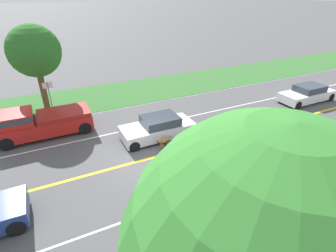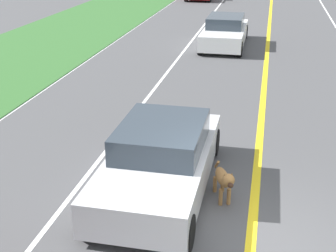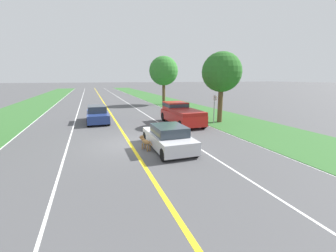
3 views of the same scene
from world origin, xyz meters
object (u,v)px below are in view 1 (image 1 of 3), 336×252
Objects in this scene: ego_car at (158,128)px; dog at (164,141)px; pickup_truck at (40,122)px; street_sign at (50,95)px; car_trailing_near at (307,94)px; roadside_tree_right_near at (34,51)px.

ego_car reaches higher than dog.
pickup_truck is 2.96m from street_sign.
ego_car is at bearing -117.94° from pickup_truck.
pickup_truck reaches higher than car_trailing_near.
ego_car is 1.78× the size of street_sign.
dog is 0.19× the size of roadside_tree_right_near.
roadside_tree_right_near is (6.83, 5.71, 3.70)m from ego_car.
pickup_truck is (3.31, 6.23, 0.26)m from ego_car.
street_sign reaches higher than dog.
car_trailing_near is at bearing -103.97° from dog.
ego_car is 0.72× the size of roadside_tree_right_near.
dog is at bearing -144.94° from street_sign.
roadside_tree_right_near is at bearing 14.34° from dog.
roadside_tree_right_near is 2.48× the size of street_sign.
pickup_truck is 1.17× the size of car_trailing_near.
ego_car is 9.64m from roadside_tree_right_near.
ego_car is at bearing -30.41° from dog.
roadside_tree_right_near is at bearing 69.94° from car_trailing_near.
car_trailing_near is (0.04, -12.87, -0.01)m from ego_car.
car_trailing_near is at bearing -99.70° from pickup_truck.
street_sign is (-0.76, -0.32, -2.78)m from roadside_tree_right_near.
dog is 0.26× the size of car_trailing_near.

